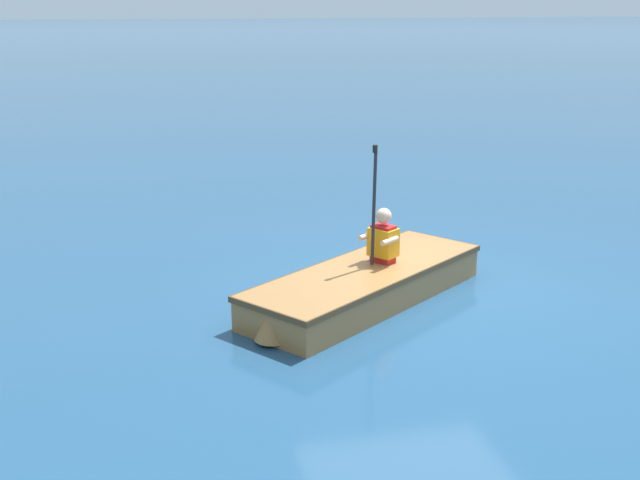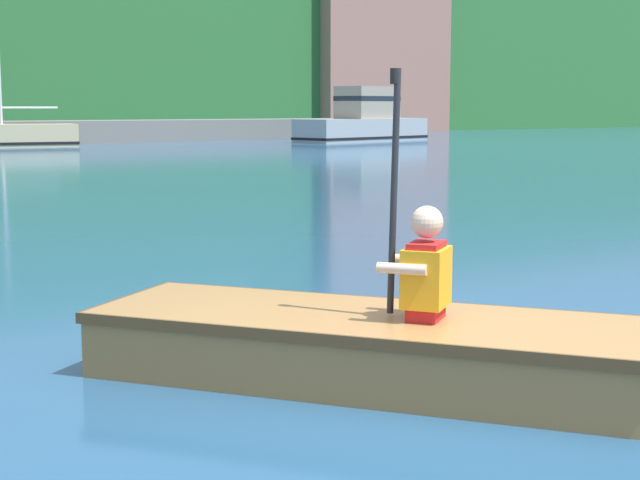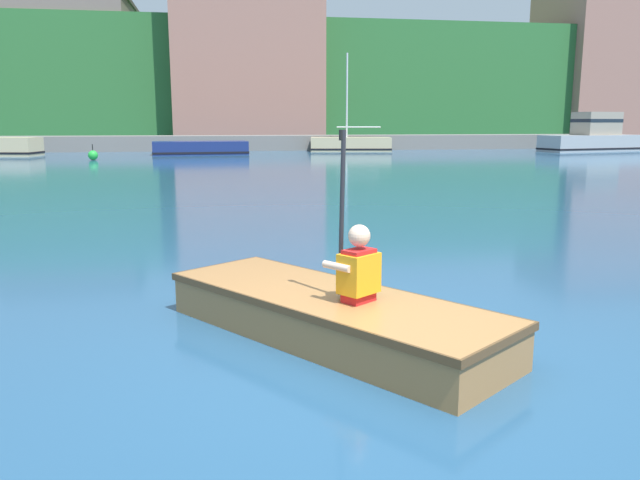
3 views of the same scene
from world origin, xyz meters
name	(u,v)px [view 2 (image 2 of 3)]	position (x,y,z in m)	size (l,w,h in m)	color
ground_plane	(474,411)	(0.00, 0.00, 0.00)	(300.00, 300.00, 0.00)	navy
waterfront_tower_far	(349,23)	(31.52, 46.30, 6.49)	(8.91, 9.15, 12.96)	#9E6B5B
moored_boat_dock_center_near	(364,122)	(21.28, 30.49, 0.83)	(6.77, 3.38, 2.30)	#9EA3A8
moored_boat_dock_east_inner	(9,136)	(6.96, 32.70, 0.40)	(4.98, 2.44, 5.67)	#CCB789
rowboat_foreground	(364,343)	(-0.13, 0.74, 0.21)	(2.61, 3.05, 0.36)	#A3703D
person_paddler	(424,267)	(0.06, 0.47, 0.64)	(0.45, 0.45, 1.31)	red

